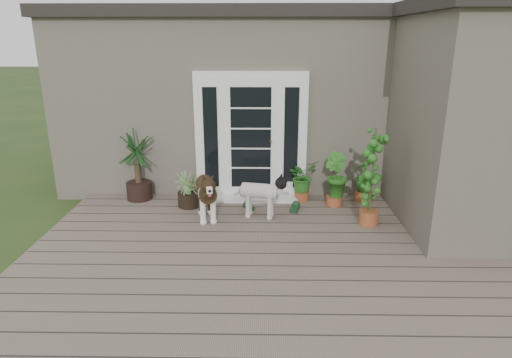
{
  "coord_description": "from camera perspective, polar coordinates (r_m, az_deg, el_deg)",
  "views": [
    {
      "loc": [
        0.01,
        -4.74,
        2.8
      ],
      "look_at": [
        -0.1,
        1.75,
        0.7
      ],
      "focal_mm": 30.9,
      "sensor_mm": 36.0,
      "label": 1
    }
  ],
  "objects": [
    {
      "name": "brindle_dog",
      "position": [
        6.74,
        -6.43,
        -2.34
      ],
      "size": [
        0.54,
        0.92,
        0.72
      ],
      "primitive_type": null,
      "rotation": [
        0.0,
        0.0,
        3.36
      ],
      "color": "#3C2C16",
      "rests_on": "deck"
    },
    {
      "name": "roof_main",
      "position": [
        9.4,
        0.96,
        20.35
      ],
      "size": [
        7.6,
        4.2,
        0.2
      ],
      "primitive_type": "cube",
      "color": "#2D2826",
      "rests_on": "house_main"
    },
    {
      "name": "house_wing",
      "position": [
        6.99,
        25.5,
        5.88
      ],
      "size": [
        1.6,
        2.4,
        3.1
      ],
      "primitive_type": "cube",
      "color": "#665E54",
      "rests_on": "ground"
    },
    {
      "name": "house_main",
      "position": [
        9.48,
        0.91,
        10.33
      ],
      "size": [
        7.4,
        4.0,
        3.1
      ],
      "primitive_type": "cube",
      "color": "#665E54",
      "rests_on": "ground"
    },
    {
      "name": "deck",
      "position": [
        5.83,
        0.78,
        -10.13
      ],
      "size": [
        6.2,
        4.6,
        0.12
      ],
      "primitive_type": "cube",
      "color": "#6B5B4C",
      "rests_on": "ground"
    },
    {
      "name": "clog_right",
      "position": [
        7.16,
        5.05,
        -3.68
      ],
      "size": [
        0.24,
        0.37,
        0.1
      ],
      "primitive_type": null,
      "rotation": [
        0.0,
        0.0,
        -0.25
      ],
      "color": "#15361D",
      "rests_on": "deck"
    },
    {
      "name": "herb_a",
      "position": [
        7.55,
        6.02,
        -0.44
      ],
      "size": [
        0.7,
        0.7,
        0.63
      ],
      "primitive_type": "imported",
      "rotation": [
        0.0,
        0.0,
        0.68
      ],
      "color": "#175219",
      "rests_on": "deck"
    },
    {
      "name": "white_dog",
      "position": [
        6.8,
        0.5,
        -2.47
      ],
      "size": [
        0.8,
        0.47,
        0.62
      ],
      "primitive_type": null,
      "rotation": [
        0.0,
        0.0,
        -1.78
      ],
      "color": "white",
      "rests_on": "deck"
    },
    {
      "name": "clog_left",
      "position": [
        7.2,
        -0.95,
        -3.59
      ],
      "size": [
        0.25,
        0.3,
        0.08
      ],
      "primitive_type": null,
      "rotation": [
        0.0,
        0.0,
        0.52
      ],
      "color": "#15341B",
      "rests_on": "deck"
    },
    {
      "name": "door_unit",
      "position": [
        7.52,
        -0.66,
        5.59
      ],
      "size": [
        1.9,
        0.14,
        2.15
      ],
      "primitive_type": "cube",
      "color": "white",
      "rests_on": "deck"
    },
    {
      "name": "yucca",
      "position": [
        7.74,
        -15.11,
        1.64
      ],
      "size": [
        0.88,
        0.88,
        1.18
      ],
      "primitive_type": null,
      "rotation": [
        0.0,
        0.0,
        0.08
      ],
      "color": "#113316",
      "rests_on": "deck"
    },
    {
      "name": "spider_plant",
      "position": [
        7.31,
        -8.72,
        -1.08
      ],
      "size": [
        0.78,
        0.78,
        0.66
      ],
      "primitive_type": null,
      "rotation": [
        0.0,
        0.0,
        -0.33
      ],
      "color": "#7C985E",
      "rests_on": "deck"
    },
    {
      "name": "door_step",
      "position": [
        7.62,
        -0.67,
        -2.46
      ],
      "size": [
        1.6,
        0.4,
        0.05
      ],
      "primitive_type": "cube",
      "color": "white",
      "rests_on": "deck"
    },
    {
      "name": "sapling",
      "position": [
        6.61,
        14.79,
        0.38
      ],
      "size": [
        0.5,
        0.5,
        1.51
      ],
      "primitive_type": null,
      "rotation": [
        0.0,
        0.0,
        0.13
      ],
      "color": "#24641C",
      "rests_on": "deck"
    },
    {
      "name": "herb_c",
      "position": [
        7.73,
        13.81,
        -0.62
      ],
      "size": [
        0.47,
        0.47,
        0.58
      ],
      "primitive_type": "imported",
      "rotation": [
        0.0,
        0.0,
        4.42
      ],
      "color": "#1C5317",
      "rests_on": "deck"
    },
    {
      "name": "herb_b",
      "position": [
        7.38,
        10.19,
        -0.91
      ],
      "size": [
        0.62,
        0.62,
        0.67
      ],
      "primitive_type": "imported",
      "rotation": [
        0.0,
        0.0,
        2.19
      ],
      "color": "#1F5A19",
      "rests_on": "deck"
    },
    {
      "name": "roof_wing",
      "position": [
        6.89,
        27.43,
        19.38
      ],
      "size": [
        1.8,
        2.6,
        0.2
      ],
      "primitive_type": "cube",
      "color": "#2D2826",
      "rests_on": "house_wing"
    }
  ]
}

